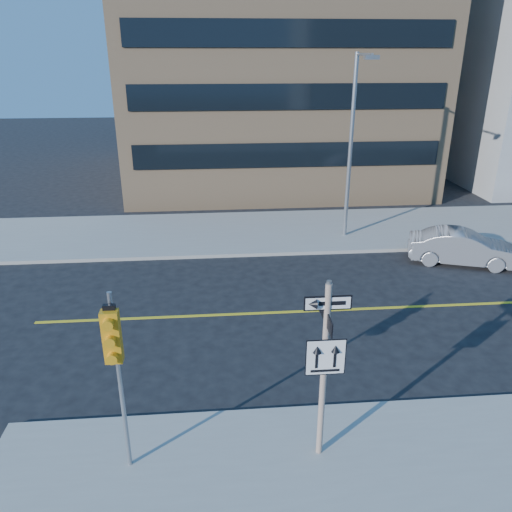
{
  "coord_description": "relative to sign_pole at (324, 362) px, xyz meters",
  "views": [
    {
      "loc": [
        -2.07,
        -10.7,
        8.12
      ],
      "look_at": [
        -0.79,
        4.0,
        2.08
      ],
      "focal_mm": 35.0,
      "sensor_mm": 36.0,
      "label": 1
    }
  ],
  "objects": [
    {
      "name": "sign_pole",
      "position": [
        0.0,
        0.0,
        0.0
      ],
      "size": [
        0.92,
        0.92,
        4.06
      ],
      "color": "silver",
      "rests_on": "near_sidewalk"
    },
    {
      "name": "traffic_signal",
      "position": [
        -4.0,
        -0.15,
        0.59
      ],
      "size": [
        0.32,
        0.45,
        4.0
      ],
      "color": "gray",
      "rests_on": "near_sidewalk"
    },
    {
      "name": "parked_car_b",
      "position": [
        8.03,
        10.06,
        -1.73
      ],
      "size": [
        2.8,
        4.52,
        1.4
      ],
      "primitive_type": "imported",
      "rotation": [
        0.0,
        0.0,
        1.24
      ],
      "color": "gray",
      "rests_on": "ground"
    },
    {
      "name": "ground",
      "position": [
        0.0,
        2.51,
        -2.44
      ],
      "size": [
        120.0,
        120.0,
        0.0
      ],
      "primitive_type": "plane",
      "color": "black",
      "rests_on": "ground"
    },
    {
      "name": "streetlight_a",
      "position": [
        4.0,
        13.27,
        2.32
      ],
      "size": [
        0.55,
        2.25,
        8.0
      ],
      "color": "gray",
      "rests_on": "far_sidewalk"
    },
    {
      "name": "building_brick",
      "position": [
        2.0,
        27.51,
        6.56
      ],
      "size": [
        18.0,
        18.0,
        18.0
      ],
      "primitive_type": "cube",
      "color": "tan",
      "rests_on": "ground"
    }
  ]
}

